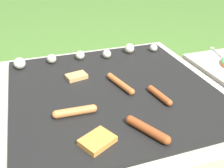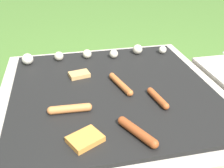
# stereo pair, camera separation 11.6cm
# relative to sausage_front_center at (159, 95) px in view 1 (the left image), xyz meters

# --- Properties ---
(ground_plane) EXTENTS (14.00, 14.00, 0.00)m
(ground_plane) POSITION_rel_sausage_front_center_xyz_m (-0.16, 0.14, -0.38)
(ground_plane) COLOR #47702D
(grill) EXTENTS (1.00, 1.00, 0.37)m
(grill) POSITION_rel_sausage_front_center_xyz_m (-0.16, 0.14, -0.20)
(grill) COLOR #B2AA9E
(grill) RESTS_ON ground_plane
(sausage_back_center) EXTENTS (0.07, 0.20, 0.03)m
(sausage_back_center) POSITION_rel_sausage_front_center_xyz_m (-0.12, 0.15, 0.00)
(sausage_back_center) COLOR #B7602D
(sausage_back_center) RESTS_ON grill
(sausage_mid_right) EXTENTS (0.10, 0.17, 0.03)m
(sausage_mid_right) POSITION_rel_sausage_front_center_xyz_m (-0.14, -0.19, 0.00)
(sausage_mid_right) COLOR #93421E
(sausage_mid_right) RESTS_ON grill
(sausage_back_right) EXTENTS (0.17, 0.04, 0.03)m
(sausage_back_right) POSITION_rel_sausage_front_center_xyz_m (-0.36, -0.01, 0.00)
(sausage_back_right) COLOR #C6753D
(sausage_back_right) RESTS_ON grill
(sausage_front_center) EXTENTS (0.05, 0.15, 0.03)m
(sausage_front_center) POSITION_rel_sausage_front_center_xyz_m (0.00, 0.00, 0.00)
(sausage_front_center) COLOR #A34C23
(sausage_front_center) RESTS_ON grill
(bread_slice_left) EXTENTS (0.13, 0.12, 0.02)m
(bread_slice_left) POSITION_rel_sausage_front_center_xyz_m (-0.32, -0.18, -0.00)
(bread_slice_left) COLOR #D18438
(bread_slice_left) RESTS_ON grill
(bread_slice_right) EXTENTS (0.11, 0.08, 0.02)m
(bread_slice_right) POSITION_rel_sausage_front_center_xyz_m (-0.29, 0.28, -0.00)
(bread_slice_right) COLOR tan
(bread_slice_right) RESTS_ON grill
(mushroom_row) EXTENTS (0.80, 0.08, 0.06)m
(mushroom_row) POSITION_rel_sausage_front_center_xyz_m (-0.21, 0.49, 0.01)
(mushroom_row) COLOR silver
(mushroom_row) RESTS_ON grill
(fork_utensil) EXTENTS (0.06, 0.19, 0.01)m
(fork_utensil) POSITION_rel_sausage_front_center_xyz_m (0.54, 0.32, -0.01)
(fork_utensil) COLOR silver
(fork_utensil) RESTS_ON side_ledge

